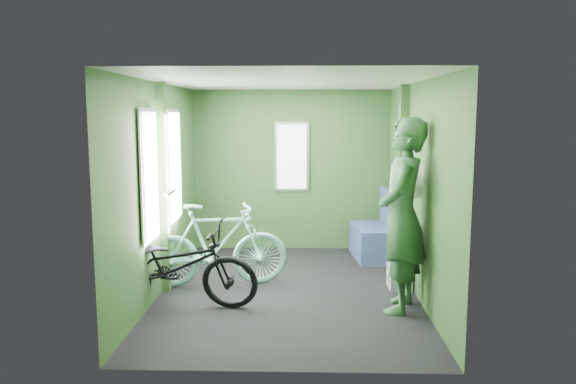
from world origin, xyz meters
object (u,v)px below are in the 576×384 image
Objects in this scene: waste_box at (400,252)px; bench_seat at (375,238)px; bicycle_mint at (217,287)px; bicycle_black at (177,307)px; passenger at (402,216)px.

bench_seat is at bearing 94.89° from waste_box.
bicycle_black is at bearing 146.05° from bicycle_mint.
bicycle_black is at bearing -73.39° from passenger.
bench_seat is at bearing -65.50° from bicycle_mint.
bicycle_mint is (0.30, 0.68, 0.00)m from bicycle_black.
bicycle_black is 1.04× the size of bicycle_mint.
passenger is at bearing -99.13° from waste_box.
bicycle_mint is 0.85× the size of passenger.
passenger reaches higher than waste_box.
passenger is 2.05× the size of bench_seat.
bench_seat is (1.96, 1.35, 0.28)m from bicycle_mint.
waste_box is at bearing -67.08° from bicycle_black.
waste_box is (0.11, 0.69, -0.55)m from passenger.
bicycle_black is 1.80× the size of bench_seat.
bench_seat is (2.27, 2.03, 0.28)m from bicycle_black.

